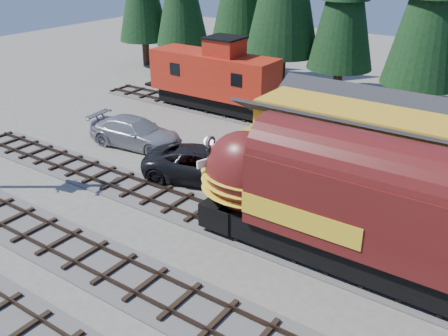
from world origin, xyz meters
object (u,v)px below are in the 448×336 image
Objects in this scene: depot at (366,146)px; pickup_truck_b at (136,132)px; caboose at (214,77)px; pickup_truck_a at (205,164)px; locomotive at (373,217)px.

depot is 15.30m from pickup_truck_b.
depot reaches higher than pickup_truck_b.
caboose is at bearing 153.78° from depot.
pickup_truck_a is at bearing -158.21° from depot.
depot is 7.06m from locomotive.
pickup_truck_a is 1.06× the size of pickup_truck_b.
locomotive reaches higher than pickup_truck_a.
depot is 1.20× the size of caboose.
depot is 8.97m from pickup_truck_a.
pickup_truck_a is (-8.12, -3.25, -1.98)m from depot.
caboose is at bearing -5.98° from pickup_truck_b.
caboose reaches higher than pickup_truck_b.
locomotive is (2.75, -6.50, -0.26)m from depot.
depot is 1.92× the size of pickup_truck_b.
locomotive is 11.48m from pickup_truck_a.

